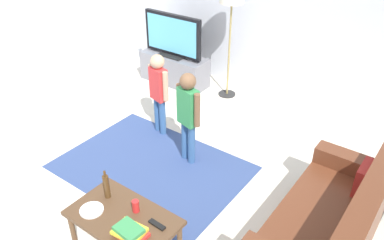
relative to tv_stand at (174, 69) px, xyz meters
The scene contains 15 objects.
ground 2.83m from the tv_stand, 54.63° to the right, with size 7.80×7.80×0.00m, color beige.
wall_back 2.09m from the tv_stand, 23.28° to the left, with size 6.00×0.12×2.70m, color silver.
area_rug 2.41m from the tv_stand, 58.10° to the right, with size 2.20×1.60×0.01m, color #33477A.
tv_stand is the anchor object (origin of this frame).
tv 0.60m from the tv_stand, 90.00° to the right, with size 1.10×0.28×0.71m.
couch 3.99m from the tv_stand, 30.35° to the right, with size 0.80×1.80×0.86m.
floor_lamp 1.64m from the tv_stand, ahead, with size 0.36×0.36×1.78m.
child_near_tv 1.64m from the tv_stand, 58.49° to the right, with size 0.37×0.19×1.15m.
child_center 2.29m from the tv_stand, 46.97° to the right, with size 0.39×0.20×1.19m.
coffee_table 3.64m from the tv_stand, 58.62° to the right, with size 1.00×0.60×0.42m.
book_stack 3.87m from the tv_stand, 56.88° to the right, with size 0.29×0.23×0.10m.
bottle 3.42m from the tv_stand, 62.06° to the right, with size 0.06×0.06×0.31m.
tv_remote 3.74m from the tv_stand, 53.63° to the right, with size 0.17×0.05×0.02m, color black.
soda_can 3.57m from the tv_stand, 56.93° to the right, with size 0.07×0.07×0.12m, color red.
plate 3.61m from the tv_stand, 63.41° to the right, with size 0.22×0.22×0.02m.
Camera 1 is at (2.27, -2.48, 2.99)m, focal length 36.32 mm.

